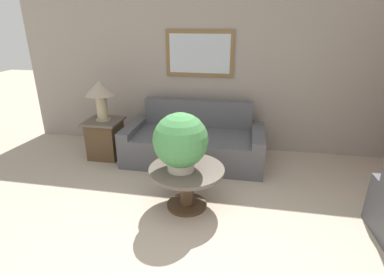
# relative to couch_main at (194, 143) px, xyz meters

# --- Properties ---
(wall_back) EXTENTS (7.11, 0.09, 2.60)m
(wall_back) POSITION_rel_couch_main_xyz_m (0.50, 0.64, 1.03)
(wall_back) COLOR gray
(wall_back) RESTS_ON ground_plane
(couch_main) EXTENTS (2.08, 0.97, 0.87)m
(couch_main) POSITION_rel_couch_main_xyz_m (0.00, 0.00, 0.00)
(couch_main) COLOR #4C4C51
(couch_main) RESTS_ON ground_plane
(coffee_table) EXTENTS (0.86, 0.86, 0.50)m
(coffee_table) POSITION_rel_couch_main_xyz_m (0.14, -1.24, 0.08)
(coffee_table) COLOR #4C3823
(coffee_table) RESTS_ON ground_plane
(side_table) EXTENTS (0.53, 0.53, 0.61)m
(side_table) POSITION_rel_couch_main_xyz_m (-1.40, -0.13, 0.03)
(side_table) COLOR #4C3823
(side_table) RESTS_ON ground_plane
(table_lamp) EXTENTS (0.45, 0.45, 0.61)m
(table_lamp) POSITION_rel_couch_main_xyz_m (-1.40, -0.13, 0.77)
(table_lamp) COLOR tan
(table_lamp) RESTS_ON side_table
(potted_plant_on_table) EXTENTS (0.60, 0.60, 0.65)m
(potted_plant_on_table) POSITION_rel_couch_main_xyz_m (0.08, -1.29, 0.55)
(potted_plant_on_table) COLOR beige
(potted_plant_on_table) RESTS_ON coffee_table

